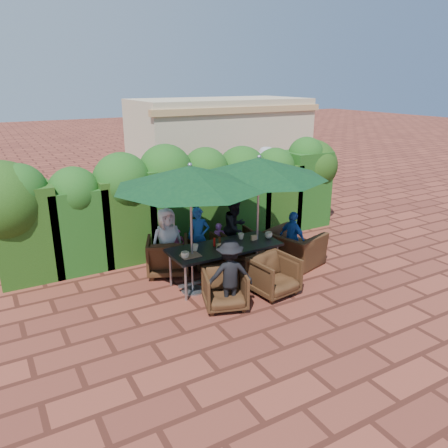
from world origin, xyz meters
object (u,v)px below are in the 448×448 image
chair_far_left (168,254)px  umbrella_left (190,177)px  chair_far_mid (204,250)px  chair_near_right (274,274)px  dining_table (225,250)px  chair_near_left (225,287)px  chair_end_right (294,242)px  chair_far_right (237,243)px  umbrella_right (259,168)px

chair_far_left → umbrella_left: bearing=119.0°
chair_far_mid → chair_near_right: (0.53, -1.79, 0.04)m
dining_table → chair_near_left: bearing=-119.5°
chair_far_left → chair_end_right: bearing=-174.9°
umbrella_left → chair_far_left: umbrella_left is taller
chair_far_mid → chair_near_right: bearing=106.3°
chair_far_right → umbrella_right: bearing=93.0°
umbrella_right → chair_near_left: umbrella_right is taller
chair_near_left → umbrella_right: bearing=54.0°
chair_far_right → chair_near_right: 1.78m
chair_end_right → chair_far_right: bearing=33.0°
chair_far_left → chair_far_right: 1.63m
chair_near_right → chair_far_mid: bearing=99.7°
umbrella_right → chair_far_left: bearing=150.9°
umbrella_right → chair_near_right: bearing=-103.7°
umbrella_right → chair_far_left: 2.56m
dining_table → chair_near_right: (0.55, -0.90, -0.28)m
chair_far_right → chair_near_right: (-0.26, -1.76, 0.03)m
dining_table → chair_far_left: bearing=132.4°
chair_near_left → chair_near_right: (1.05, -0.00, 0.02)m
chair_far_left → chair_far_mid: bearing=-156.6°
umbrella_left → chair_near_left: bearing=-74.2°
chair_near_left → chair_near_right: chair_near_right is taller
dining_table → chair_far_mid: dining_table is taller
umbrella_right → chair_near_right: 2.05m
umbrella_left → chair_near_right: bearing=-32.6°
chair_far_mid → umbrella_right: bearing=130.3°
dining_table → chair_end_right: 1.76m
umbrella_left → chair_far_right: size_ratio=3.68×
chair_near_right → chair_near_left: bearing=173.1°
umbrella_left → chair_far_left: bearing=95.2°
umbrella_left → chair_end_right: umbrella_left is taller
umbrella_left → chair_far_mid: umbrella_left is taller
dining_table → umbrella_right: (0.77, 0.02, 1.54)m
dining_table → chair_far_right: bearing=47.0°
umbrella_right → chair_end_right: umbrella_right is taller
umbrella_left → chair_near_left: 2.03m
dining_table → umbrella_left: bearing=-174.2°
chair_far_left → chair_near_left: bearing=123.9°
umbrella_right → chair_far_mid: 2.19m
chair_far_mid → chair_near_left: (-0.52, -1.79, 0.02)m
dining_table → chair_far_mid: (0.02, 0.90, -0.32)m
dining_table → umbrella_left: 1.71m
chair_far_right → chair_far_mid: bearing=2.5°
chair_far_left → chair_end_right: chair_end_right is taller
chair_far_left → chair_near_right: size_ratio=1.07×
umbrella_left → chair_near_left: size_ratio=3.66×
dining_table → umbrella_right: size_ratio=0.83×
chair_far_left → chair_near_right: (1.37, -1.80, -0.03)m
umbrella_left → chair_near_right: size_ratio=3.44×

